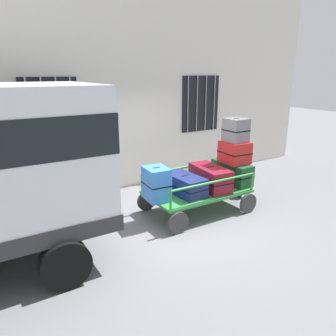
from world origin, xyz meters
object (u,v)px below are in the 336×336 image
object	(u,v)px
suitcase_midright_middle	(235,152)
suitcase_midright_top	(236,130)
suitcase_left_bottom	(156,184)
luggage_cart	(197,194)
suitcase_midleft_bottom	(185,185)
suitcase_center_bottom	(210,178)
backpack	(240,188)
suitcase_midright_bottom	(232,172)

from	to	relation	value
suitcase_midright_middle	suitcase_midright_top	bearing A→B (deg)	90.00
suitcase_left_bottom	suitcase_midright_top	size ratio (longest dim) A/B	1.30
luggage_cart	suitcase_midleft_bottom	xyz separation A→B (m)	(-0.32, -0.01, 0.28)
luggage_cart	suitcase_center_bottom	world-z (taller)	suitcase_center_bottom
suitcase_center_bottom	luggage_cart	bearing A→B (deg)	177.84
suitcase_left_bottom	suitcase_midright_top	world-z (taller)	suitcase_midright_top
backpack	suitcase_midright_middle	bearing A→B (deg)	-157.91
suitcase_midright_bottom	suitcase_midright_top	world-z (taller)	suitcase_midright_top
luggage_cart	suitcase_midright_middle	xyz separation A→B (m)	(0.96, -0.03, 0.79)
suitcase_midleft_bottom	suitcase_midright_middle	xyz separation A→B (m)	(1.28, -0.02, 0.51)
suitcase_left_bottom	suitcase_midright_bottom	world-z (taller)	suitcase_left_bottom
suitcase_center_bottom	suitcase_midright_middle	xyz separation A→B (m)	(0.64, -0.02, 0.47)
suitcase_midright_middle	backpack	bearing A→B (deg)	22.09
luggage_cart	suitcase_midleft_bottom	world-z (taller)	suitcase_midleft_bottom
suitcase_left_bottom	backpack	bearing A→B (deg)	2.77
suitcase_left_bottom	suitcase_midright_bottom	distance (m)	1.92
suitcase_center_bottom	suitcase_midright_middle	size ratio (longest dim) A/B	1.76
suitcase_center_bottom	backpack	world-z (taller)	suitcase_center_bottom
suitcase_midright_bottom	suitcase_midright_middle	xyz separation A→B (m)	(-0.00, -0.05, 0.47)
suitcase_midleft_bottom	backpack	xyz separation A→B (m)	(1.68, 0.14, -0.45)
suitcase_center_bottom	suitcase_midright_middle	distance (m)	0.80
luggage_cart	suitcase_midright_middle	bearing A→B (deg)	-1.76
luggage_cart	suitcase_midright_top	world-z (taller)	suitcase_midright_top
suitcase_left_bottom	suitcase_midright_top	distance (m)	2.11
luggage_cart	suitcase_midleft_bottom	bearing A→B (deg)	-177.81
suitcase_center_bottom	suitcase_midright_top	bearing A→B (deg)	-1.05
suitcase_center_bottom	backpack	bearing A→B (deg)	7.92
suitcase_left_bottom	suitcase_center_bottom	xyz separation A→B (m)	(1.28, -0.03, -0.09)
suitcase_midleft_bottom	suitcase_midright_bottom	size ratio (longest dim) A/B	0.96
suitcase_left_bottom	suitcase_center_bottom	world-z (taller)	suitcase_left_bottom
suitcase_center_bottom	suitcase_midright_middle	bearing A→B (deg)	-1.57
suitcase_midright_bottom	backpack	xyz separation A→B (m)	(0.40, 0.11, -0.49)
suitcase_midright_top	backpack	world-z (taller)	suitcase_midright_top
suitcase_midright_middle	suitcase_midright_bottom	bearing A→B (deg)	90.00
suitcase_midright_top	suitcase_left_bottom	bearing A→B (deg)	178.68
suitcase_midleft_bottom	suitcase_midright_top	bearing A→B (deg)	-0.52
suitcase_left_bottom	suitcase_midright_middle	size ratio (longest dim) A/B	1.04
luggage_cart	backpack	xyz separation A→B (m)	(1.36, 0.13, -0.17)
luggage_cart	suitcase_midright_middle	size ratio (longest dim) A/B	3.52
suitcase_midleft_bottom	suitcase_midright_top	size ratio (longest dim) A/B	1.94
suitcase_midright_bottom	backpack	size ratio (longest dim) A/B	2.28
suitcase_midright_top	luggage_cart	bearing A→B (deg)	178.58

